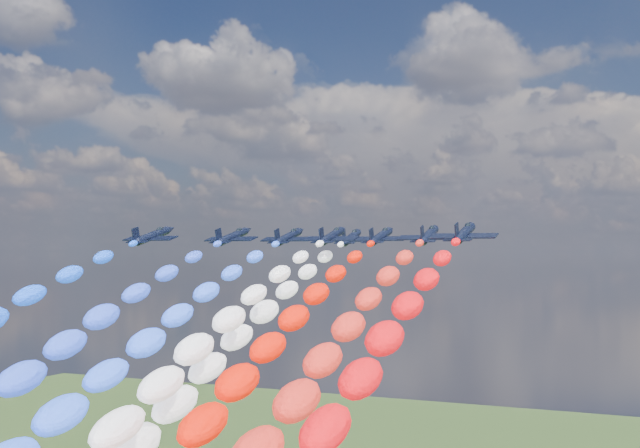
% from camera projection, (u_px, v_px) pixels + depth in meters
% --- Properties ---
extents(jet_0, '(9.91, 13.47, 5.95)m').
position_uv_depth(jet_0, '(152.00, 236.00, 136.67)').
color(jet_0, black).
extents(jet_1, '(10.25, 13.71, 5.95)m').
position_uv_depth(jet_1, '(233.00, 237.00, 142.61)').
color(jet_1, black).
extents(jet_2, '(9.80, 13.38, 5.95)m').
position_uv_depth(jet_2, '(289.00, 237.00, 144.90)').
color(jet_2, black).
extents(trail_2, '(5.65, 106.36, 47.60)m').
position_uv_depth(trail_2, '(85.00, 418.00, 92.95)').
color(trail_2, '#2C5BFF').
extents(jet_3, '(9.72, 13.32, 5.95)m').
position_uv_depth(jet_3, '(332.00, 236.00, 138.23)').
color(jet_3, black).
extents(trail_3, '(5.65, 106.36, 47.60)m').
position_uv_depth(trail_3, '(138.00, 431.00, 86.28)').
color(trail_3, white).
extents(jet_4, '(10.60, 13.95, 5.95)m').
position_uv_depth(jet_4, '(351.00, 237.00, 151.62)').
color(jet_4, black).
extents(trail_4, '(5.65, 106.36, 47.60)m').
position_uv_depth(trail_4, '(194.00, 407.00, 99.67)').
color(trail_4, white).
extents(jet_5, '(10.01, 13.53, 5.95)m').
position_uv_depth(jet_5, '(381.00, 236.00, 140.07)').
color(jet_5, black).
extents(trail_5, '(5.65, 106.36, 47.60)m').
position_uv_depth(trail_5, '(220.00, 428.00, 88.12)').
color(trail_5, '#F61404').
extents(jet_6, '(10.29, 13.73, 5.95)m').
position_uv_depth(jet_6, '(429.00, 235.00, 128.39)').
color(jet_6, black).
extents(jet_7, '(9.75, 13.35, 5.95)m').
position_uv_depth(jet_7, '(464.00, 233.00, 115.59)').
color(jet_7, black).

